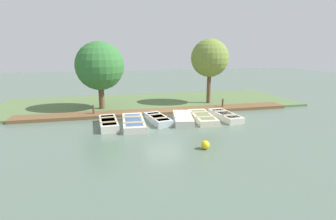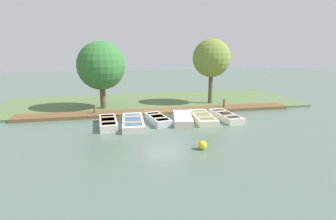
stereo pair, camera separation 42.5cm
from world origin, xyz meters
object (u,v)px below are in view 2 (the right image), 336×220
at_px(rowboat_1, 133,122).
at_px(rowboat_3, 183,118).
at_px(rowboat_2, 158,119).
at_px(park_tree_far_left, 101,66).
at_px(rowboat_4, 203,117).
at_px(rowboat_5, 225,116).
at_px(park_tree_left, 212,58).
at_px(rowboat_0, 108,123).
at_px(mooring_post_far, 224,104).
at_px(buoy, 202,145).
at_px(mooring_post_near, 94,110).

relative_size(rowboat_1, rowboat_3, 1.11).
distance_m(rowboat_2, park_tree_far_left, 6.19).
distance_m(rowboat_4, rowboat_5, 1.57).
height_order(park_tree_far_left, park_tree_left, park_tree_left).
bearing_deg(rowboat_0, rowboat_1, 80.00).
bearing_deg(rowboat_4, mooring_post_far, 139.40).
bearing_deg(park_tree_far_left, rowboat_2, 39.05).
xyz_separation_m(mooring_post_far, park_tree_far_left, (-1.76, -8.84, 2.84)).
distance_m(mooring_post_far, park_tree_far_left, 9.45).
xyz_separation_m(rowboat_1, park_tree_left, (-4.70, 6.64, 3.54)).
xyz_separation_m(rowboat_0, rowboat_5, (-0.09, 7.47, -0.02)).
bearing_deg(buoy, rowboat_0, -137.82).
bearing_deg(rowboat_0, mooring_post_near, -163.53).
relative_size(park_tree_far_left, park_tree_left, 0.95).
xyz_separation_m(rowboat_4, park_tree_far_left, (-4.29, -6.28, 3.07)).
bearing_deg(rowboat_4, rowboat_1, -82.21).
bearing_deg(rowboat_3, rowboat_0, -77.91).
bearing_deg(rowboat_2, mooring_post_far, 104.30).
bearing_deg(rowboat_4, rowboat_0, -84.66).
distance_m(buoy, park_tree_left, 10.58).
height_order(rowboat_3, mooring_post_far, mooring_post_far).
bearing_deg(rowboat_2, park_tree_far_left, -150.61).
height_order(rowboat_5, mooring_post_far, mooring_post_far).
relative_size(rowboat_1, mooring_post_far, 4.19).
xyz_separation_m(rowboat_1, park_tree_far_left, (-4.53, -1.83, 3.06)).
relative_size(rowboat_4, mooring_post_near, 4.02).
relative_size(rowboat_2, mooring_post_far, 3.29).
height_order(mooring_post_near, park_tree_left, park_tree_left).
distance_m(rowboat_1, park_tree_far_left, 5.77).
bearing_deg(mooring_post_far, rowboat_0, -72.89).
height_order(rowboat_0, rowboat_1, rowboat_0).
height_order(rowboat_0, park_tree_left, park_tree_left).
height_order(rowboat_2, park_tree_left, park_tree_left).
xyz_separation_m(rowboat_5, park_tree_far_left, (-4.27, -7.85, 3.07)).
relative_size(rowboat_0, park_tree_left, 0.55).
height_order(rowboat_1, rowboat_3, rowboat_3).
xyz_separation_m(rowboat_2, rowboat_4, (0.11, 2.89, -0.02)).
bearing_deg(buoy, park_tree_far_left, -152.92).
bearing_deg(rowboat_1, rowboat_5, 95.36).
xyz_separation_m(mooring_post_near, park_tree_far_left, (-1.76, 0.54, 2.84)).
xyz_separation_m(rowboat_3, rowboat_5, (-0.03, 2.89, -0.01)).
bearing_deg(rowboat_4, rowboat_5, 95.32).
relative_size(rowboat_2, rowboat_5, 0.89).
height_order(rowboat_5, mooring_post_near, mooring_post_near).
distance_m(rowboat_1, rowboat_4, 4.46).
height_order(rowboat_2, rowboat_3, same).
relative_size(mooring_post_near, park_tree_left, 0.16).
relative_size(rowboat_1, park_tree_far_left, 0.70).
bearing_deg(rowboat_1, mooring_post_far, 114.48).
relative_size(rowboat_5, mooring_post_near, 3.71).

